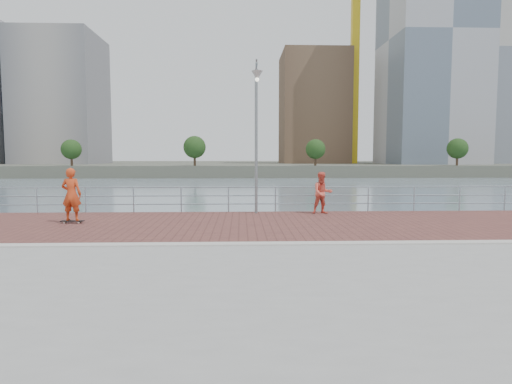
{
  "coord_description": "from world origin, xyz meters",
  "views": [
    {
      "loc": [
        -0.48,
        -11.57,
        2.43
      ],
      "look_at": [
        0.0,
        2.0,
        1.3
      ],
      "focal_mm": 30.0,
      "sensor_mm": 36.0,
      "label": 1
    }
  ],
  "objects_px": {
    "guardrail": "(252,196)",
    "bystander": "(322,193)",
    "street_lamp": "(257,110)",
    "skateboarder": "(71,194)"
  },
  "relations": [
    {
      "from": "guardrail",
      "to": "bystander",
      "type": "relative_size",
      "value": 22.18
    },
    {
      "from": "street_lamp",
      "to": "skateboarder",
      "type": "bearing_deg",
      "value": -163.09
    },
    {
      "from": "bystander",
      "to": "guardrail",
      "type": "bearing_deg",
      "value": 158.71
    },
    {
      "from": "guardrail",
      "to": "bystander",
      "type": "xyz_separation_m",
      "value": [
        2.95,
        -0.77,
        0.21
      ]
    },
    {
      "from": "guardrail",
      "to": "street_lamp",
      "type": "height_order",
      "value": "street_lamp"
    },
    {
      "from": "guardrail",
      "to": "street_lamp",
      "type": "xyz_separation_m",
      "value": [
        0.17,
        -0.95,
        3.63
      ]
    },
    {
      "from": "bystander",
      "to": "street_lamp",
      "type": "bearing_deg",
      "value": 176.95
    },
    {
      "from": "guardrail",
      "to": "street_lamp",
      "type": "distance_m",
      "value": 3.76
    },
    {
      "from": "guardrail",
      "to": "street_lamp",
      "type": "relative_size",
      "value": 6.42
    },
    {
      "from": "guardrail",
      "to": "skateboarder",
      "type": "relative_size",
      "value": 20.37
    }
  ]
}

